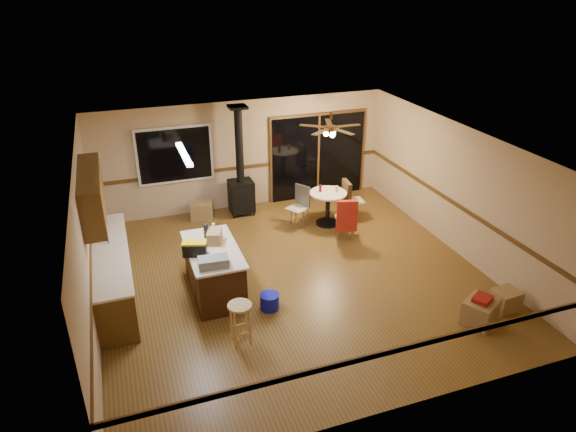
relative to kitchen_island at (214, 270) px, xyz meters
name	(u,v)px	position (x,y,z in m)	size (l,w,h in m)	color
floor	(293,277)	(1.50, 0.00, -0.45)	(7.00, 7.00, 0.00)	brown
ceiling	(294,146)	(1.50, 0.00, 2.15)	(7.00, 7.00, 0.00)	silver
wall_back	(243,155)	(1.50, 3.50, 0.85)	(7.00, 7.00, 0.00)	tan
wall_front	(392,333)	(1.50, -3.50, 0.85)	(7.00, 7.00, 0.00)	tan
wall_left	(87,247)	(-2.00, 0.00, 0.85)	(7.00, 7.00, 0.00)	tan
wall_right	(458,190)	(5.00, 0.00, 0.85)	(7.00, 7.00, 0.00)	tan
chair_rail	(293,230)	(1.50, 0.00, 0.55)	(7.00, 7.00, 0.08)	#4E3013
window	(175,155)	(-0.10, 3.45, 1.05)	(1.72, 0.10, 1.32)	black
sliding_door	(318,157)	(3.40, 3.45, 0.60)	(2.52, 0.10, 2.10)	black
lower_cabinets	(113,274)	(-1.70, 0.50, -0.02)	(0.60, 3.00, 0.86)	#573A16
countertop	(109,252)	(-1.70, 0.50, 0.43)	(0.64, 3.04, 0.04)	beige
upper_cabinets	(92,194)	(-1.83, 0.70, 1.45)	(0.35, 2.00, 0.80)	#573A16
kitchen_island	(214,270)	(0.00, 0.00, 0.00)	(0.88, 1.68, 0.90)	#351C0D
wood_stove	(241,185)	(1.30, 3.05, 0.28)	(0.55, 0.50, 2.52)	black
ceiling_fan	(331,130)	(3.00, 1.87, 1.76)	(0.24, 0.24, 0.55)	brown
fluorescent_strip	(184,154)	(-0.30, 0.30, 2.11)	(0.10, 1.20, 0.04)	white
toolbox_grey	(213,262)	(-0.10, -0.58, 0.52)	(0.49, 0.27, 0.15)	slate
toolbox_black	(195,249)	(-0.32, -0.12, 0.56)	(0.40, 0.21, 0.22)	black
toolbox_yellow_lid	(194,243)	(-0.32, -0.12, 0.68)	(0.41, 0.22, 0.03)	gold
box_on_island	(214,237)	(0.09, 0.21, 0.56)	(0.24, 0.33, 0.22)	olive
bottle_dark	(206,232)	(-0.03, 0.36, 0.60)	(0.09, 0.09, 0.31)	black
bottle_pink	(218,238)	(0.13, 0.12, 0.56)	(0.07, 0.07, 0.23)	#D84C8C
bottle_white	(214,228)	(0.15, 0.61, 0.53)	(0.06, 0.06, 0.17)	white
bar_stool	(241,323)	(0.10, -1.47, -0.11)	(0.38, 0.38, 0.68)	tan
blue_bucket	(270,301)	(0.78, -0.80, -0.31)	(0.33, 0.33, 0.28)	#0E13C4
dining_table	(328,203)	(3.00, 1.87, 0.08)	(0.84, 0.84, 0.78)	black
glass_red	(320,188)	(2.85, 1.97, 0.41)	(0.06, 0.06, 0.16)	#590C14
glass_cream	(337,189)	(3.18, 1.82, 0.40)	(0.06, 0.06, 0.15)	beige
chair_left	(300,201)	(2.39, 2.02, 0.14)	(0.56, 0.55, 0.51)	tan
chair_near	(347,216)	(3.05, 0.99, 0.14)	(0.53, 0.56, 0.70)	tan
chair_right	(348,196)	(3.52, 1.94, 0.14)	(0.51, 0.47, 0.70)	tan
box_under_window	(202,210)	(0.35, 3.10, -0.25)	(0.50, 0.40, 0.40)	olive
box_corner_a	(480,311)	(3.94, -2.30, -0.25)	(0.54, 0.45, 0.41)	olive
box_corner_b	(506,300)	(4.60, -2.14, -0.28)	(0.43, 0.37, 0.35)	olive
box_small_red	(482,299)	(3.94, -2.30, 0.00)	(0.30, 0.25, 0.08)	maroon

